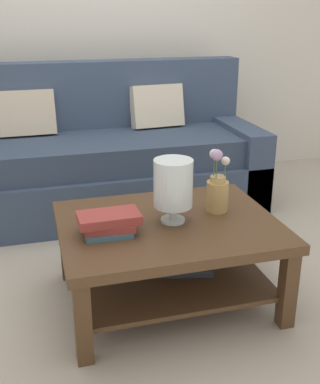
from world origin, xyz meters
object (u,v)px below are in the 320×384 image
(couch, at_px, (103,160))
(flower_pitcher, at_px, (217,189))
(coffee_table, at_px, (169,243))
(glass_hurricane_vase, at_px, (173,185))
(book_stack_main, at_px, (108,222))

(couch, xyz_separation_m, flower_pitcher, (0.38, -1.31, 0.20))
(coffee_table, distance_m, glass_hurricane_vase, 0.31)
(couch, bearing_deg, glass_hurricane_vase, -84.73)
(glass_hurricane_vase, relative_size, flower_pitcher, 0.93)
(glass_hurricane_vase, bearing_deg, flower_pitcher, 14.27)
(coffee_table, xyz_separation_m, flower_pitcher, (0.28, 0.06, 0.24))
(flower_pitcher, bearing_deg, couch, 106.36)
(glass_hurricane_vase, distance_m, flower_pitcher, 0.27)
(coffee_table, xyz_separation_m, glass_hurricane_vase, (0.02, -0.00, 0.31))
(couch, relative_size, coffee_table, 2.15)
(coffee_table, bearing_deg, flower_pitcher, 12.41)
(flower_pitcher, bearing_deg, coffee_table, -167.59)
(glass_hurricane_vase, bearing_deg, couch, 95.27)
(couch, distance_m, glass_hurricane_vase, 1.40)
(book_stack_main, distance_m, flower_pitcher, 0.60)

